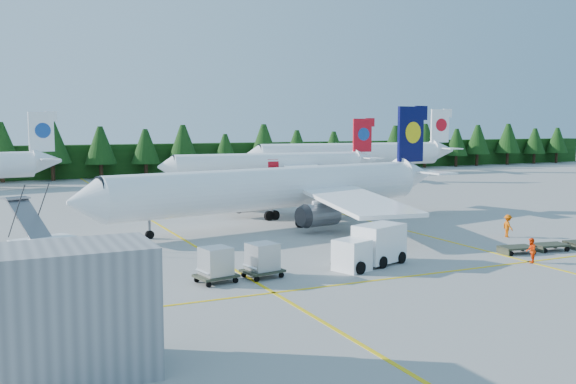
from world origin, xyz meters
name	(u,v)px	position (x,y,z in m)	size (l,w,h in m)	color
ground	(410,254)	(0.00, 0.00, 0.00)	(320.00, 320.00, 0.00)	#979692
taxi_stripe_a	(164,228)	(-14.00, 20.00, 0.01)	(0.25, 120.00, 0.01)	yellow
taxi_stripe_b	(346,215)	(6.00, 20.00, 0.01)	(0.25, 120.00, 0.01)	yellow
taxi_stripe_cross	(462,270)	(0.00, -6.00, 0.01)	(80.00, 0.25, 0.01)	yellow
treeline_hedge	(155,160)	(0.00, 82.00, 3.00)	(220.00, 4.00, 6.00)	black
terminal_building	(75,311)	(-26.00, -14.00, 2.60)	(6.00, 4.00, 5.20)	gray
airliner_navy	(269,189)	(-4.40, 16.96, 3.54)	(40.22, 32.81, 11.78)	white
airliner_red	(266,165)	(11.80, 55.70, 3.22)	(36.82, 30.24, 10.70)	white
airliner_far_right	(345,154)	(33.90, 68.47, 4.00)	(43.82, 7.71, 12.74)	white
airstairs	(41,241)	(-25.47, 12.32, 0.88)	(5.36, 6.89, 4.06)	white
service_truck	(370,246)	(-5.09, -2.32, 1.39)	(6.20, 3.98, 2.81)	white
dolly_train	(550,245)	(10.61, -3.67, 0.47)	(9.05, 2.55, 0.15)	#303426
uld_pair	(240,260)	(-14.71, -2.26, 1.27)	(5.90, 2.33, 1.88)	#303426
crew_a	(379,251)	(-3.95, -1.74, 0.85)	(0.62, 0.41, 1.70)	#FF6C05
crew_b	(531,251)	(5.85, -6.32, 0.90)	(0.87, 0.68, 1.79)	#FF3805
crew_c	(508,226)	(12.00, 2.32, 0.99)	(0.82, 0.55, 1.98)	#D65304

